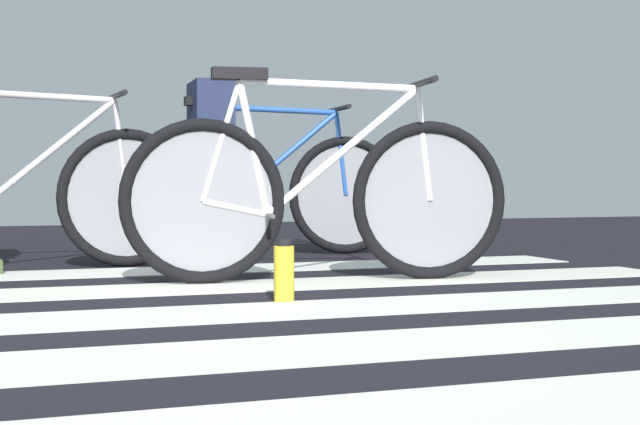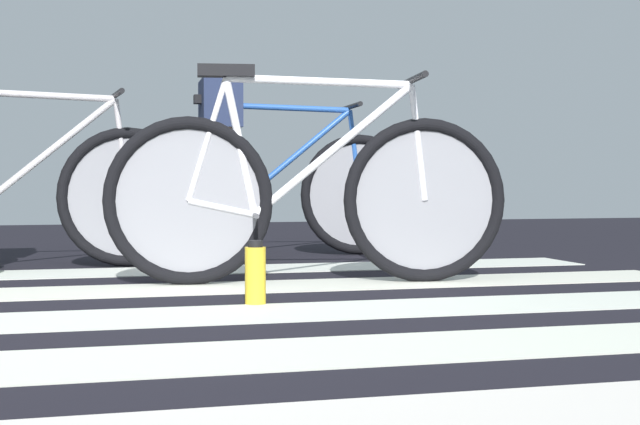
{
  "view_description": "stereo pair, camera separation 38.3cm",
  "coord_description": "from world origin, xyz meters",
  "px_view_note": "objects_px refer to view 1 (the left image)",
  "views": [
    {
      "loc": [
        -0.43,
        -2.78,
        0.47
      ],
      "look_at": [
        1.17,
        1.74,
        0.31
      ],
      "focal_mm": 53.68,
      "sensor_mm": 36.0,
      "label": 1
    },
    {
      "loc": [
        -0.05,
        -2.78,
        0.47
      ],
      "look_at": [
        1.17,
        1.74,
        0.31
      ],
      "focal_mm": 53.68,
      "sensor_mm": 36.0,
      "label": 2
    }
  ],
  "objects_px": {
    "bicycle_3_of_3": "(263,191)",
    "cyclist_3_of_3": "(211,144)",
    "bicycle_1_of_3": "(318,195)",
    "bicycle_2_of_3": "(23,193)",
    "water_bottle": "(284,272)"
  },
  "relations": [
    {
      "from": "bicycle_1_of_3",
      "to": "bicycle_3_of_3",
      "type": "bearing_deg",
      "value": 91.15
    },
    {
      "from": "bicycle_3_of_3",
      "to": "cyclist_3_of_3",
      "type": "relative_size",
      "value": 1.7
    },
    {
      "from": "bicycle_1_of_3",
      "to": "bicycle_2_of_3",
      "type": "height_order",
      "value": "same"
    },
    {
      "from": "cyclist_3_of_3",
      "to": "bicycle_3_of_3",
      "type": "bearing_deg",
      "value": 0.0
    },
    {
      "from": "bicycle_1_of_3",
      "to": "cyclist_3_of_3",
      "type": "distance_m",
      "value": 1.55
    },
    {
      "from": "bicycle_1_of_3",
      "to": "water_bottle",
      "type": "relative_size",
      "value": 7.46
    },
    {
      "from": "bicycle_1_of_3",
      "to": "cyclist_3_of_3",
      "type": "xyz_separation_m",
      "value": [
        -0.13,
        1.52,
        0.28
      ]
    },
    {
      "from": "bicycle_3_of_3",
      "to": "cyclist_3_of_3",
      "type": "xyz_separation_m",
      "value": [
        -0.31,
        0.02,
        0.28
      ]
    },
    {
      "from": "bicycle_1_of_3",
      "to": "cyclist_3_of_3",
      "type": "relative_size",
      "value": 1.69
    },
    {
      "from": "bicycle_2_of_3",
      "to": "water_bottle",
      "type": "xyz_separation_m",
      "value": [
        0.85,
        -1.6,
        -0.28
      ]
    },
    {
      "from": "bicycle_1_of_3",
      "to": "water_bottle",
      "type": "distance_m",
      "value": 0.76
    },
    {
      "from": "bicycle_3_of_3",
      "to": "bicycle_1_of_3",
      "type": "bearing_deg",
      "value": -93.55
    },
    {
      "from": "bicycle_2_of_3",
      "to": "bicycle_3_of_3",
      "type": "relative_size",
      "value": 1.0
    },
    {
      "from": "bicycle_3_of_3",
      "to": "cyclist_3_of_3",
      "type": "distance_m",
      "value": 0.42
    },
    {
      "from": "bicycle_1_of_3",
      "to": "bicycle_3_of_3",
      "type": "xyz_separation_m",
      "value": [
        0.18,
        1.5,
        0.0
      ]
    }
  ]
}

